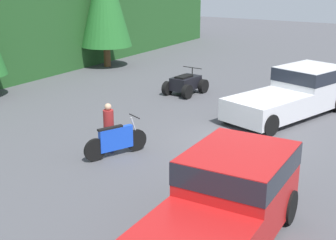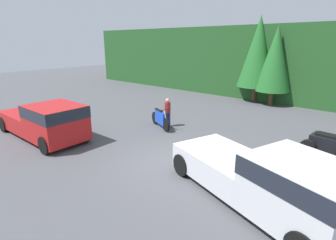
# 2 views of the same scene
# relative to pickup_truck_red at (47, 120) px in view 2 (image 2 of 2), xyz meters

# --- Properties ---
(ground_plane) EXTENTS (80.00, 80.00, 0.00)m
(ground_plane) POSITION_rel_pickup_truck_red_xyz_m (6.29, 2.02, -0.96)
(ground_plane) COLOR #4C4C51
(hillside_backdrop) EXTENTS (44.00, 6.00, 5.88)m
(hillside_backdrop) POSITION_rel_pickup_truck_red_xyz_m (6.29, 18.02, 1.97)
(hillside_backdrop) COLOR #235123
(hillside_backdrop) RESTS_ON ground_plane
(tree_left) EXTENTS (2.88, 2.88, 6.55)m
(tree_left) POSITION_rel_pickup_truck_red_xyz_m (4.00, 14.99, 2.88)
(tree_left) COLOR brown
(tree_left) RESTS_ON ground_plane
(tree_mid_left) EXTENTS (2.55, 2.55, 5.80)m
(tree_mid_left) POSITION_rel_pickup_truck_red_xyz_m (5.49, 14.61, 2.44)
(tree_mid_left) COLOR brown
(tree_mid_left) RESTS_ON ground_plane
(pickup_truck_red) EXTENTS (5.65, 2.28, 1.84)m
(pickup_truck_red) POSITION_rel_pickup_truck_red_xyz_m (0.00, 0.00, 0.00)
(pickup_truck_red) COLOR red
(pickup_truck_red) RESTS_ON ground_plane
(pickup_truck_second) EXTENTS (6.01, 3.75, 1.84)m
(pickup_truck_second) POSITION_rel_pickup_truck_red_xyz_m (10.28, 1.44, 0.00)
(pickup_truck_second) COLOR silver
(pickup_truck_second) RESTS_ON ground_plane
(dirt_bike) EXTENTS (2.05, 1.04, 1.20)m
(dirt_bike) POSITION_rel_pickup_truck_red_xyz_m (2.94, 4.93, -0.47)
(dirt_bike) COLOR black
(dirt_bike) RESTS_ON ground_plane
(quad_atv) EXTENTS (2.14, 1.54, 1.19)m
(quad_atv) POSITION_rel_pickup_truck_red_xyz_m (10.85, 6.82, -0.49)
(quad_atv) COLOR black
(quad_atv) RESTS_ON ground_plane
(rider_person) EXTENTS (0.42, 0.42, 1.61)m
(rider_person) POSITION_rel_pickup_truck_red_xyz_m (3.12, 5.35, -0.09)
(rider_person) COLOR navy
(rider_person) RESTS_ON ground_plane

